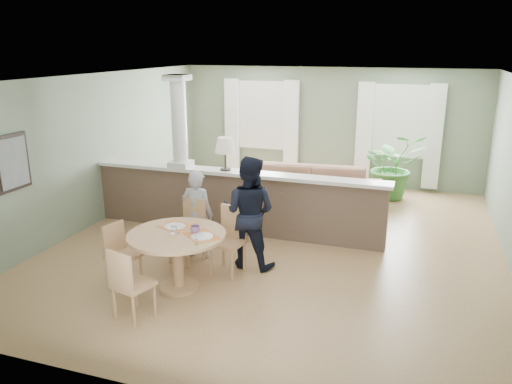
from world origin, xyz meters
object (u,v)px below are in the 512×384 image
(dining_table, at_px, (178,245))
(houseplant, at_px, (393,166))
(man_person, at_px, (249,212))
(chair_side, at_px, (120,251))
(chair_near, at_px, (128,282))
(chair_far_boy, at_px, (189,227))
(child_person, at_px, (197,214))
(sofa, at_px, (309,189))
(chair_far_man, at_px, (230,237))

(dining_table, bearing_deg, houseplant, 65.13)
(houseplant, bearing_deg, man_person, -112.68)
(chair_side, bearing_deg, chair_near, -126.46)
(chair_far_boy, relative_size, child_person, 0.70)
(sofa, height_order, chair_near, chair_near)
(sofa, height_order, child_person, child_person)
(chair_far_boy, bearing_deg, houseplant, 74.36)
(child_person, bearing_deg, chair_far_boy, 70.29)
(chair_far_boy, height_order, chair_near, chair_far_boy)
(chair_far_man, bearing_deg, chair_side, -138.77)
(chair_side, distance_m, child_person, 1.33)
(chair_far_man, distance_m, chair_side, 1.54)
(dining_table, relative_size, chair_side, 1.54)
(sofa, xyz_separation_m, child_person, (-1.11, -2.87, 0.28))
(chair_far_boy, distance_m, chair_side, 1.14)
(houseplant, bearing_deg, dining_table, -114.87)
(dining_table, distance_m, child_person, 1.06)
(chair_far_boy, xyz_separation_m, chair_far_man, (0.72, -0.16, -0.00))
(chair_near, relative_size, child_person, 0.66)
(chair_far_boy, distance_m, man_person, 0.97)
(houseplant, distance_m, dining_table, 5.76)
(child_person, height_order, man_person, man_person)
(sofa, relative_size, man_person, 1.70)
(child_person, xyz_separation_m, man_person, (0.85, -0.05, 0.14))
(chair_far_man, distance_m, chair_near, 1.77)
(chair_side, height_order, child_person, child_person)
(child_person, bearing_deg, chair_side, 62.19)
(dining_table, distance_m, man_person, 1.21)
(dining_table, relative_size, child_person, 0.94)
(dining_table, xyz_separation_m, chair_far_man, (0.46, 0.72, -0.10))
(sofa, distance_m, chair_side, 4.38)
(child_person, bearing_deg, chair_near, 92.04)
(chair_near, bearing_deg, dining_table, -84.38)
(sofa, xyz_separation_m, dining_table, (-0.91, -3.91, 0.22))
(chair_far_man, bearing_deg, child_person, 162.71)
(chair_far_boy, height_order, child_person, child_person)
(chair_near, bearing_deg, sofa, -86.50)
(houseplant, height_order, child_person, houseplant)
(man_person, bearing_deg, dining_table, 59.72)
(dining_table, xyz_separation_m, chair_far_boy, (-0.26, 0.88, -0.09))
(sofa, bearing_deg, child_person, -116.19)
(dining_table, relative_size, man_person, 0.78)
(sofa, relative_size, chair_near, 3.11)
(houseplant, bearing_deg, chair_far_man, -113.54)
(chair_side, bearing_deg, sofa, -8.54)
(chair_far_boy, height_order, chair_side, chair_far_boy)
(man_person, bearing_deg, sofa, -91.96)
(sofa, xyz_separation_m, houseplant, (1.51, 1.31, 0.30))
(chair_far_man, xyz_separation_m, child_person, (-0.66, 0.32, 0.16))
(sofa, xyz_separation_m, chair_near, (-1.08, -4.84, 0.09))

